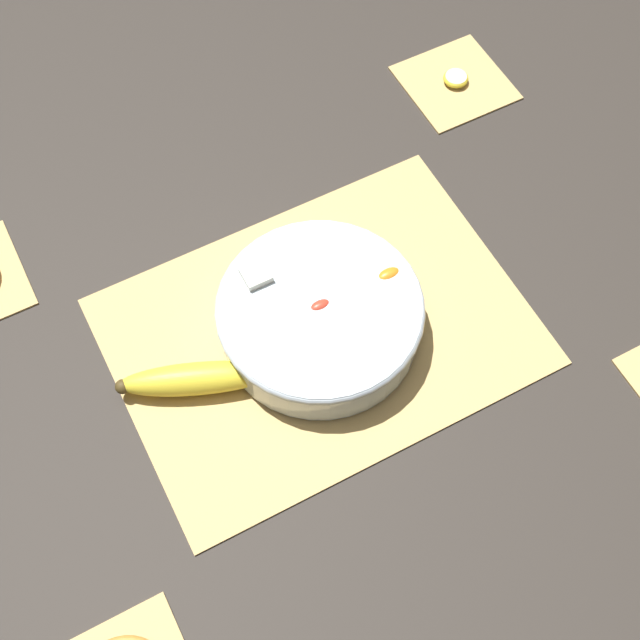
{
  "coord_description": "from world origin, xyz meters",
  "views": [
    {
      "loc": [
        0.23,
        0.44,
        0.94
      ],
      "look_at": [
        0.0,
        0.0,
        0.03
      ],
      "focal_mm": 50.0,
      "sensor_mm": 36.0,
      "label": 1
    }
  ],
  "objects": [
    {
      "name": "bamboo_mat_center",
      "position": [
        0.0,
        0.0,
        0.0
      ],
      "size": [
        0.48,
        0.35,
        0.01
      ],
      "color": "tan",
      "rests_on": "ground_plane"
    },
    {
      "name": "fruit_salad_bowl",
      "position": [
        -0.0,
        -0.0,
        0.04
      ],
      "size": [
        0.24,
        0.24,
        0.07
      ],
      "color": "silver",
      "rests_on": "bamboo_mat_center"
    },
    {
      "name": "whole_banana",
      "position": [
        0.16,
        0.0,
        0.03
      ],
      "size": [
        0.18,
        0.1,
        0.04
      ],
      "color": "yellow",
      "rests_on": "bamboo_mat_center"
    },
    {
      "name": "coaster_mat_near_left",
      "position": [
        -0.35,
        -0.26,
        0.0
      ],
      "size": [
        0.14,
        0.14,
        0.01
      ],
      "color": "tan",
      "rests_on": "ground_plane"
    },
    {
      "name": "banana_coin_single",
      "position": [
        -0.35,
        -0.26,
        0.01
      ],
      "size": [
        0.04,
        0.04,
        0.01
      ],
      "color": "#F4EABC",
      "rests_on": "coaster_mat_near_left"
    },
    {
      "name": "ground_plane",
      "position": [
        0.0,
        0.0,
        0.0
      ],
      "size": [
        6.0,
        6.0,
        0.0
      ],
      "primitive_type": "plane",
      "color": "#2D2823"
    }
  ]
}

